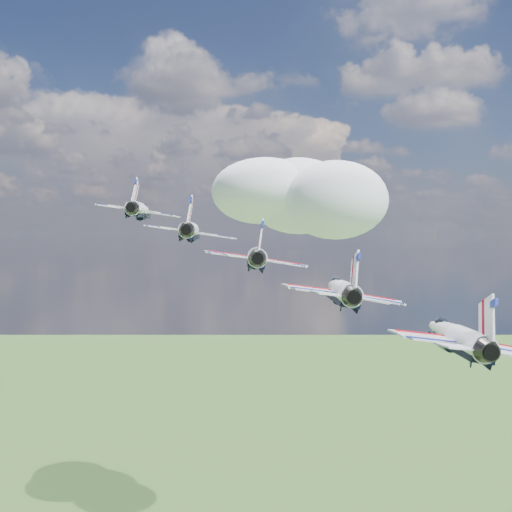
# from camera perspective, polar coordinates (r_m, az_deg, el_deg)

# --- Properties ---
(cloud_far) EXTENTS (68.02, 53.45, 26.72)m
(cloud_far) POSITION_cam_1_polar(r_m,az_deg,el_deg) (293.29, 3.39, 5.33)
(cloud_far) COLOR white
(jet_0) EXTENTS (13.95, 18.17, 6.63)m
(jet_0) POSITION_cam_1_polar(r_m,az_deg,el_deg) (97.29, -10.24, 4.06)
(jet_0) COLOR silver
(jet_1) EXTENTS (13.95, 18.17, 6.63)m
(jet_1) POSITION_cam_1_polar(r_m,az_deg,el_deg) (86.04, -5.76, 2.29)
(jet_1) COLOR white
(jet_2) EXTENTS (13.95, 18.17, 6.63)m
(jet_2) POSITION_cam_1_polar(r_m,az_deg,el_deg) (75.57, 0.00, 0.00)
(jet_2) COLOR silver
(jet_3) EXTENTS (13.95, 18.17, 6.63)m
(jet_3) POSITION_cam_1_polar(r_m,az_deg,el_deg) (66.25, 7.49, -2.98)
(jet_3) COLOR white
(jet_4) EXTENTS (13.95, 18.17, 6.63)m
(jet_4) POSITION_cam_1_polar(r_m,az_deg,el_deg) (58.65, 17.22, -6.75)
(jet_4) COLOR white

